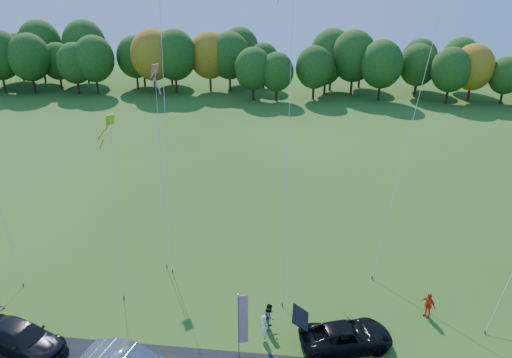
# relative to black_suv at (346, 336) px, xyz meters

# --- Properties ---
(ground) EXTENTS (160.00, 160.00, 0.00)m
(ground) POSITION_rel_black_suv_xyz_m (-5.53, -0.07, -0.69)
(ground) COLOR #305D18
(tree_line) EXTENTS (116.00, 12.00, 10.00)m
(tree_line) POSITION_rel_black_suv_xyz_m (-5.53, 54.93, -0.69)
(tree_line) COLOR #1E4711
(tree_line) RESTS_ON ground
(black_suv) EXTENTS (5.40, 3.64, 1.37)m
(black_suv) POSITION_rel_black_suv_xyz_m (0.00, 0.00, 0.00)
(black_suv) COLOR black
(black_suv) RESTS_ON ground
(dark_truck_a) EXTENTS (5.50, 3.62, 1.48)m
(dark_truck_a) POSITION_rel_black_suv_xyz_m (-17.00, -2.23, 0.05)
(dark_truck_a) COLOR black
(dark_truck_a) RESTS_ON ground
(person_tailgate_a) EXTENTS (0.53, 0.67, 1.60)m
(person_tailgate_a) POSITION_rel_black_suv_xyz_m (-4.39, 0.04, 0.11)
(person_tailgate_a) COLOR white
(person_tailgate_a) RESTS_ON ground
(person_tailgate_b) EXTENTS (0.79, 0.90, 1.57)m
(person_tailgate_b) POSITION_rel_black_suv_xyz_m (-4.19, 1.06, 0.10)
(person_tailgate_b) COLOR gray
(person_tailgate_b) RESTS_ON ground
(person_east) EXTENTS (0.91, 0.93, 1.57)m
(person_east) POSITION_rel_black_suv_xyz_m (4.83, 3.13, 0.10)
(person_east) COLOR #F74517
(person_east) RESTS_ON ground
(feather_flag) EXTENTS (0.50, 0.21, 3.92)m
(feather_flag) POSITION_rel_black_suv_xyz_m (-5.39, -1.34, 1.71)
(feather_flag) COLOR #999999
(feather_flag) RESTS_ON ground
(kite_delta_blue) EXTENTS (3.95, 10.28, 24.60)m
(kite_delta_blue) POSITION_rel_black_suv_xyz_m (-12.27, 10.52, 11.52)
(kite_delta_blue) COLOR #4C3F33
(kite_delta_blue) RESTS_ON ground
(kite_parafoil_orange) EXTENTS (8.46, 12.46, 32.62)m
(kite_parafoil_orange) POSITION_rel_black_suv_xyz_m (5.39, 12.51, 15.43)
(kite_parafoil_orange) COLOR #4C3F33
(kite_parafoil_orange) RESTS_ON ground
(kite_delta_red) EXTENTS (2.56, 11.06, 21.91)m
(kite_delta_red) POSITION_rel_black_suv_xyz_m (-3.79, 9.06, 11.98)
(kite_delta_red) COLOR #4C3F33
(kite_delta_red) RESTS_ON ground
(kite_diamond_yellow) EXTENTS (2.46, 5.89, 10.51)m
(kite_diamond_yellow) POSITION_rel_black_suv_xyz_m (-14.26, 5.32, 4.36)
(kite_diamond_yellow) COLOR #4C3F33
(kite_diamond_yellow) RESTS_ON ground
(kite_diamond_pink) EXTENTS (2.53, 7.25, 12.80)m
(kite_diamond_pink) POSITION_rel_black_suv_xyz_m (-12.64, 9.69, 5.51)
(kite_diamond_pink) COLOR #4C3F33
(kite_diamond_pink) RESTS_ON ground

